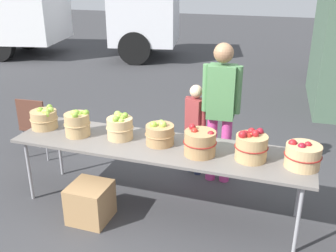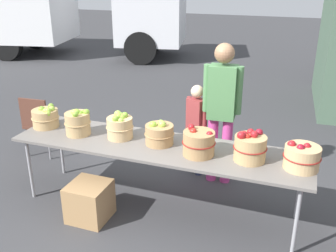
{
  "view_description": "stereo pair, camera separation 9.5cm",
  "coord_description": "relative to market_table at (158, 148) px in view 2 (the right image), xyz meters",
  "views": [
    {
      "loc": [
        1.25,
        -3.39,
        2.43
      ],
      "look_at": [
        0.0,
        0.3,
        0.85
      ],
      "focal_mm": 41.19,
      "sensor_mm": 36.0,
      "label": 1
    },
    {
      "loc": [
        1.34,
        -3.36,
        2.43
      ],
      "look_at": [
        0.0,
        0.3,
        0.85
      ],
      "focal_mm": 41.19,
      "sensor_mm": 36.0,
      "label": 2
    }
  ],
  "objects": [
    {
      "name": "apple_basket_red_2",
      "position": [
        1.4,
        -0.02,
        0.15
      ],
      "size": [
        0.34,
        0.34,
        0.26
      ],
      "color": "tan",
      "rests_on": "market_table"
    },
    {
      "name": "child_customer",
      "position": [
        0.16,
        0.89,
        -0.03
      ],
      "size": [
        0.29,
        0.23,
        1.17
      ],
      "rotation": [
        0.0,
        0.0,
        2.71
      ],
      "color": "#262D4C",
      "rests_on": "ground"
    },
    {
      "name": "apple_basket_red_1",
      "position": [
        0.94,
        -0.02,
        0.17
      ],
      "size": [
        0.32,
        0.32,
        0.31
      ],
      "color": "tan",
      "rests_on": "market_table"
    },
    {
      "name": "produce_crate",
      "position": [
        -0.6,
        -0.43,
        -0.52
      ],
      "size": [
        0.4,
        0.4,
        0.4
      ],
      "primitive_type": "cube",
      "color": "#A87F51",
      "rests_on": "ground"
    },
    {
      "name": "market_table",
      "position": [
        0.0,
        0.0,
        0.0
      ],
      "size": [
        3.1,
        0.76,
        0.75
      ],
      "color": "slate",
      "rests_on": "ground"
    },
    {
      "name": "apple_basket_green_2",
      "position": [
        -0.45,
        0.04,
        0.16
      ],
      "size": [
        0.3,
        0.3,
        0.28
      ],
      "color": "tan",
      "rests_on": "market_table"
    },
    {
      "name": "apple_basket_red_0",
      "position": [
        0.45,
        -0.07,
        0.16
      ],
      "size": [
        0.33,
        0.33,
        0.29
      ],
      "color": "#A87F51",
      "rests_on": "market_table"
    },
    {
      "name": "vendor_adult",
      "position": [
        0.48,
        0.8,
        0.28
      ],
      "size": [
        0.45,
        0.24,
        1.7
      ],
      "rotation": [
        0.0,
        0.0,
        3.2
      ],
      "color": "#CC3F8C",
      "rests_on": "ground"
    },
    {
      "name": "apple_basket_green_1",
      "position": [
        -0.93,
        -0.03,
        0.17
      ],
      "size": [
        0.29,
        0.29,
        0.3
      ],
      "color": "tan",
      "rests_on": "market_table"
    },
    {
      "name": "apple_basket_green_3",
      "position": [
        -0.0,
        0.04,
        0.15
      ],
      "size": [
        0.31,
        0.31,
        0.26
      ],
      "color": "#A87F51",
      "rests_on": "market_table"
    },
    {
      "name": "ground_plane",
      "position": [
        0.0,
        0.0,
        -0.72
      ],
      "size": [
        40.0,
        40.0,
        0.0
      ],
      "primitive_type": "plane",
      "color": "#38383A"
    },
    {
      "name": "folding_chair",
      "position": [
        -2.01,
        0.66,
        -0.21
      ],
      "size": [
        0.42,
        0.42,
        0.86
      ],
      "rotation": [
        0.0,
        0.0,
        3.2
      ],
      "color": "brown",
      "rests_on": "ground"
    },
    {
      "name": "box_truck",
      "position": [
        -6.57,
        6.53,
        0.77
      ],
      "size": [
        7.98,
        3.77,
        2.75
      ],
      "rotation": [
        0.0,
        0.0,
        0.22
      ],
      "color": "white",
      "rests_on": "ground"
    },
    {
      "name": "apple_basket_green_0",
      "position": [
        -1.4,
        0.03,
        0.15
      ],
      "size": [
        0.31,
        0.31,
        0.25
      ],
      "color": "tan",
      "rests_on": "market_table"
    }
  ]
}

